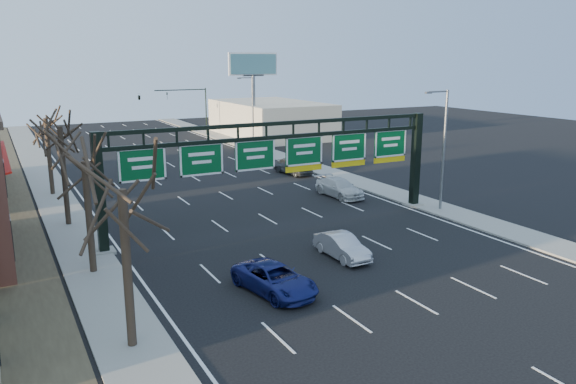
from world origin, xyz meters
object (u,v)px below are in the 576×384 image
car_white_wagon (339,188)px  sign_gantry (282,159)px  car_blue_suv (275,279)px  car_silver_sedan (342,246)px

car_white_wagon → sign_gantry: bearing=-149.2°
sign_gantry → car_blue_suv: 11.93m
sign_gantry → car_silver_sedan: 8.24m
car_blue_suv → car_white_wagon: size_ratio=0.98×
car_silver_sedan → car_white_wagon: 14.86m
car_silver_sedan → sign_gantry: bearing=90.4°
car_white_wagon → car_silver_sedan: bearing=-124.9°
car_silver_sedan → car_white_wagon: size_ratio=0.81×
car_blue_suv → car_white_wagon: car_white_wagon is taller
sign_gantry → car_silver_sedan: size_ratio=5.93×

